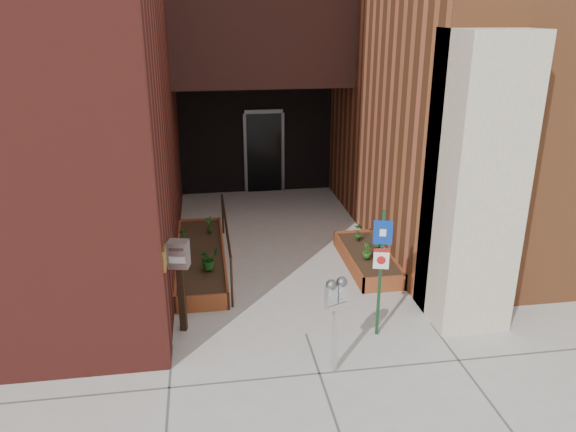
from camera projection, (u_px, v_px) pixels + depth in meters
name	position (u px, v px, depth m)	size (l,w,h in m)	color
ground	(306.00, 334.00, 8.52)	(80.00, 80.00, 0.00)	#9E9991
planter_left	(201.00, 259.00, 10.76)	(0.90, 3.60, 0.30)	brown
planter_right	(367.00, 259.00, 10.74)	(0.80, 2.20, 0.30)	brown
handrail	(226.00, 229.00, 10.57)	(0.04, 3.34, 0.90)	black
parking_meter	(336.00, 300.00, 7.29)	(0.32, 0.22, 1.40)	#B4B4B7
sign_post	(381.00, 261.00, 8.09)	(0.27, 0.10, 1.99)	#14381D
payment_dropbox	(180.00, 267.00, 8.27)	(0.33, 0.28, 1.48)	black
shrub_left_a	(208.00, 258.00, 9.91)	(0.36, 0.36, 0.41)	#1A4F16
shrub_left_b	(184.00, 250.00, 10.27)	(0.22, 0.22, 0.40)	#17531C
shrub_left_c	(184.00, 238.00, 10.83)	(0.21, 0.21, 0.38)	#1C6323
shrub_left_d	(209.00, 224.00, 11.56)	(0.18, 0.18, 0.33)	#1D4F16
shrub_right_a	(367.00, 251.00, 10.35)	(0.17, 0.17, 0.30)	#255719
shrub_right_b	(359.00, 231.00, 11.16)	(0.19, 0.19, 0.36)	#1C5919
shrub_right_c	(377.00, 239.00, 10.85)	(0.27, 0.27, 0.30)	#1F5217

